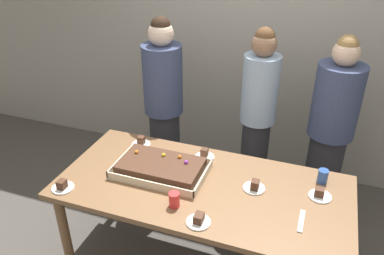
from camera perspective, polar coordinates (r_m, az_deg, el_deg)
interior_back_panel at (r=3.78m, az=9.70°, el=14.69°), size 8.00×0.12×3.00m
party_table at (r=2.72m, az=1.55°, el=-9.95°), size 2.00×0.93×0.79m
sheet_cake at (r=2.77m, az=-4.65°, el=-5.95°), size 0.65×0.40×0.11m
plated_slice_near_left at (r=2.77m, az=-18.68°, el=-8.26°), size 0.15×0.15×0.07m
plated_slice_near_right at (r=2.65m, az=9.25°, el=-8.65°), size 0.15×0.15×0.08m
plated_slice_far_left at (r=3.12m, az=-7.57°, el=-2.23°), size 0.15×0.15×0.08m
plated_slice_far_right at (r=2.94m, az=1.87°, el=-4.11°), size 0.15×0.15×0.07m
plated_slice_center_front at (r=2.69m, az=18.43°, el=-9.41°), size 0.15×0.15×0.07m
plated_slice_center_back at (r=2.37m, az=0.98°, el=-13.58°), size 0.15×0.15×0.06m
drink_cup_nearest at (r=2.47m, az=-2.66°, el=-10.65°), size 0.07×0.07×0.10m
drink_cup_middle at (r=2.81m, az=18.84°, el=-6.87°), size 0.07×0.07×0.10m
cake_server_utensil at (r=2.48m, az=15.92°, el=-13.20°), size 0.03×0.20×0.01m
person_serving_front at (r=3.37m, az=19.85°, el=-0.51°), size 0.37×0.37×1.65m
person_green_shirt_behind at (r=3.52m, az=-4.21°, el=3.15°), size 0.35×0.35×1.70m
person_striped_tie_right at (r=3.36m, az=9.68°, el=1.43°), size 0.30×0.30×1.67m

